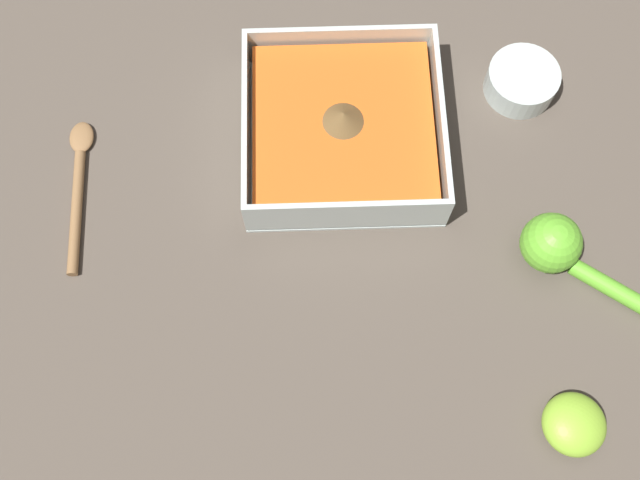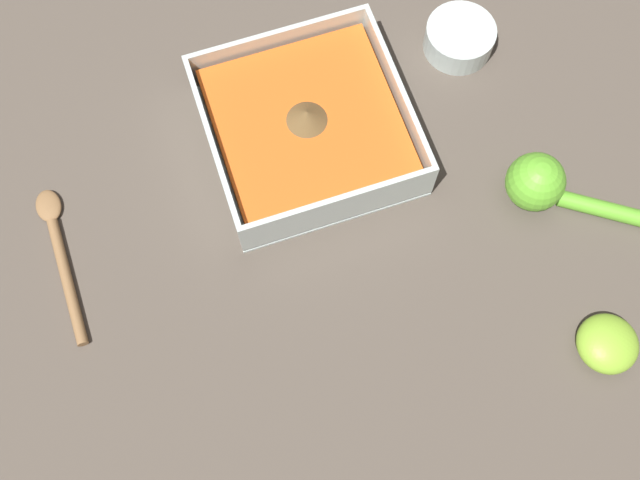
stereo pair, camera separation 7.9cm
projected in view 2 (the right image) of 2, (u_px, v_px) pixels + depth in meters
The scene contains 6 objects.
ground_plane at pixel (312, 110), 0.89m from camera, with size 4.00×4.00×0.00m, color brown.
square_dish at pixel (307, 129), 0.85m from camera, with size 0.22×0.22×0.07m.
spice_bowl at pixel (459, 39), 0.90m from camera, with size 0.08×0.08×0.03m.
lemon_squeezer at pixel (550, 187), 0.82m from camera, with size 0.14×0.19×0.07m.
lemon_half at pixel (607, 344), 0.77m from camera, with size 0.06×0.06×0.04m.
wooden_spoon at pixel (61, 254), 0.82m from camera, with size 0.19×0.03×0.01m.
Camera 2 is at (-0.43, 0.13, 0.78)m, focal length 42.00 mm.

